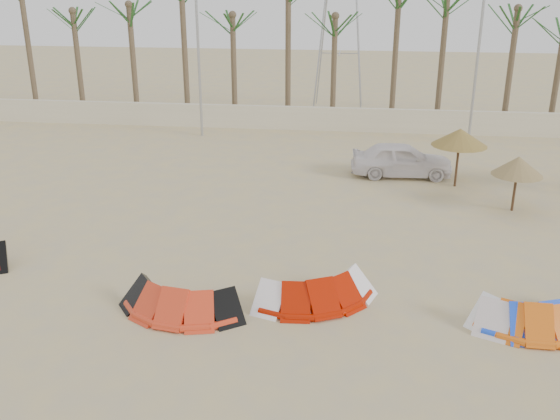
# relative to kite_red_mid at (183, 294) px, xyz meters

# --- Properties ---
(ground) EXTENTS (120.00, 120.00, 0.00)m
(ground) POSITION_rel_kite_red_mid_xyz_m (2.03, -1.86, -0.42)
(ground) COLOR tan
(ground) RESTS_ON ground
(boundary_wall) EXTENTS (60.00, 0.30, 1.30)m
(boundary_wall) POSITION_rel_kite_red_mid_xyz_m (2.03, 20.14, 0.23)
(boundary_wall) COLOR beige
(boundary_wall) RESTS_ON ground
(palm_line) EXTENTS (52.00, 4.00, 7.70)m
(palm_line) POSITION_rel_kite_red_mid_xyz_m (2.70, 21.64, 6.03)
(palm_line) COLOR brown
(palm_line) RESTS_ON ground
(lamp_b) EXTENTS (1.25, 0.14, 11.00)m
(lamp_b) POSITION_rel_kite_red_mid_xyz_m (-3.93, 18.14, 5.35)
(lamp_b) COLOR #A5A8AD
(lamp_b) RESTS_ON ground
(lamp_c) EXTENTS (1.25, 0.14, 11.00)m
(lamp_c) POSITION_rel_kite_red_mid_xyz_m (10.07, 18.14, 5.35)
(lamp_c) COLOR #A5A8AD
(lamp_c) RESTS_ON ground
(pylon) EXTENTS (3.00, 3.00, 14.00)m
(pylon) POSITION_rel_kite_red_mid_xyz_m (3.03, 26.14, -0.42)
(pylon) COLOR #A5A8AD
(pylon) RESTS_ON ground
(kite_red_mid) EXTENTS (3.46, 1.95, 0.90)m
(kite_red_mid) POSITION_rel_kite_red_mid_xyz_m (0.00, 0.00, 0.00)
(kite_red_mid) COLOR red
(kite_red_mid) RESTS_ON ground
(kite_red_right) EXTENTS (3.78, 2.68, 0.90)m
(kite_red_right) POSITION_rel_kite_red_mid_xyz_m (3.43, 0.97, 0.00)
(kite_red_right) COLOR #A41300
(kite_red_right) RESTS_ON ground
(kite_orange) EXTENTS (3.07, 1.58, 0.90)m
(kite_orange) POSITION_rel_kite_red_mid_xyz_m (8.83, 0.27, -0.00)
(kite_orange) COLOR orange
(kite_orange) RESTS_ON ground
(kite_blue) EXTENTS (3.93, 2.57, 0.90)m
(kite_blue) POSITION_rel_kite_red_mid_xyz_m (9.14, 0.60, 0.00)
(kite_blue) COLOR blue
(kite_blue) RESTS_ON ground
(parasol_left) EXTENTS (2.25, 2.25, 2.43)m
(parasol_left) POSITION_rel_kite_red_mid_xyz_m (8.44, 11.14, 1.66)
(parasol_left) COLOR #4C331E
(parasol_left) RESTS_ON ground
(parasol_mid) EXTENTS (1.84, 1.84, 2.08)m
(parasol_mid) POSITION_rel_kite_red_mid_xyz_m (10.16, 8.53, 1.30)
(parasol_mid) COLOR #4C331E
(parasol_mid) RESTS_ON ground
(car) EXTENTS (4.37, 1.90, 1.47)m
(car) POSITION_rel_kite_red_mid_xyz_m (6.29, 12.28, 0.31)
(car) COLOR white
(car) RESTS_ON ground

